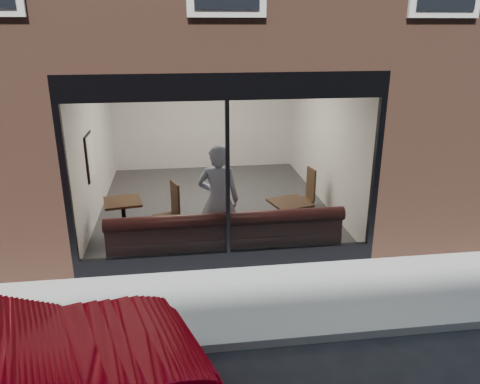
{
  "coord_description": "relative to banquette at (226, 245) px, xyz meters",
  "views": [
    {
      "loc": [
        -0.76,
        -4.91,
        3.83
      ],
      "look_at": [
        0.24,
        2.4,
        1.21
      ],
      "focal_mm": 35.0,
      "sensor_mm": 36.0,
      "label": 1
    }
  ],
  "objects": [
    {
      "name": "sidewalk_near",
      "position": [
        0.0,
        -1.45,
        -0.22
      ],
      "size": [
        40.0,
        2.0,
        0.01
      ],
      "primitive_type": "cube",
      "color": "gray",
      "rests_on": "ground"
    },
    {
      "name": "host_building_pier_left",
      "position": [
        -3.75,
        5.55,
        1.38
      ],
      "size": [
        2.5,
        12.0,
        3.2
      ],
      "primitive_type": "cube",
      "color": "brown",
      "rests_on": "ground"
    },
    {
      "name": "cafe_chair_right",
      "position": [
        1.9,
        1.94,
        0.01
      ],
      "size": [
        0.44,
        0.44,
        0.04
      ],
      "primitive_type": "cube",
      "rotation": [
        0.0,
        0.0,
        3.34
      ],
      "color": "#312013",
      "rests_on": "cafe_floor"
    },
    {
      "name": "storefront_kick",
      "position": [
        0.0,
        -0.4,
        -0.08
      ],
      "size": [
        5.0,
        0.1,
        0.3
      ],
      "primitive_type": "cube",
      "color": "black",
      "rests_on": "ground"
    },
    {
      "name": "storefront_glass",
      "position": [
        0.0,
        -0.43,
        1.33
      ],
      "size": [
        4.8,
        0.0,
        4.8
      ],
      "primitive_type": "plane",
      "rotation": [
        1.57,
        0.0,
        0.0
      ],
      "color": "white",
      "rests_on": "storefront_kick"
    },
    {
      "name": "cafe_wall_left",
      "position": [
        -2.49,
        2.55,
        1.37
      ],
      "size": [
        0.0,
        6.0,
        6.0
      ],
      "primitive_type": "plane",
      "rotation": [
        1.57,
        0.0,
        1.57
      ],
      "color": "silver",
      "rests_on": "ground"
    },
    {
      "name": "banquette",
      "position": [
        0.0,
        0.0,
        0.0
      ],
      "size": [
        4.0,
        0.55,
        0.45
      ],
      "primitive_type": "cube",
      "color": "#341313",
      "rests_on": "cafe_floor"
    },
    {
      "name": "host_building_pier_right",
      "position": [
        3.75,
        5.55,
        1.38
      ],
      "size": [
        2.5,
        12.0,
        3.2
      ],
      "primitive_type": "cube",
      "color": "brown",
      "rests_on": "ground"
    },
    {
      "name": "cafe_chair_left",
      "position": [
        -1.03,
        1.37,
        0.01
      ],
      "size": [
        0.58,
        0.58,
        0.04
      ],
      "primitive_type": "cube",
      "rotation": [
        0.0,
        0.0,
        3.47
      ],
      "color": "#312013",
      "rests_on": "cafe_floor"
    },
    {
      "name": "host_building_backfill",
      "position": [
        0.0,
        8.55,
        1.38
      ],
      "size": [
        5.0,
        6.0,
        3.2
      ],
      "primitive_type": "cube",
      "color": "brown",
      "rests_on": "ground"
    },
    {
      "name": "person",
      "position": [
        -0.1,
        0.22,
        0.76
      ],
      "size": [
        0.8,
        0.6,
        1.98
      ],
      "primitive_type": "imported",
      "rotation": [
        0.0,
        0.0,
        2.95
      ],
      "color": "#A1B6D5",
      "rests_on": "cafe_floor"
    },
    {
      "name": "cafe_table_right",
      "position": [
        1.26,
        0.55,
        0.52
      ],
      "size": [
        0.82,
        0.82,
        0.04
      ],
      "primitive_type": "cube",
      "rotation": [
        0.0,
        0.0,
        0.27
      ],
      "color": "#312013",
      "rests_on": "cafe_floor"
    },
    {
      "name": "cafe_ceiling",
      "position": [
        0.0,
        2.55,
        2.97
      ],
      "size": [
        6.0,
        6.0,
        0.0
      ],
      "primitive_type": "plane",
      "rotation": [
        3.14,
        0.0,
        0.0
      ],
      "color": "white",
      "rests_on": "host_building_upper"
    },
    {
      "name": "storefront_header",
      "position": [
        0.0,
        -0.4,
        2.77
      ],
      "size": [
        5.0,
        0.1,
        0.4
      ],
      "primitive_type": "cube",
      "color": "black",
      "rests_on": "host_building_upper"
    },
    {
      "name": "wall_poster",
      "position": [
        -2.45,
        1.78,
        1.2
      ],
      "size": [
        0.02,
        0.64,
        0.85
      ],
      "primitive_type": "cube",
      "color": "white",
      "rests_on": "cafe_wall_left"
    },
    {
      "name": "storefront_mullion",
      "position": [
        0.0,
        -0.4,
        1.32
      ],
      "size": [
        0.06,
        0.1,
        2.5
      ],
      "primitive_type": "cube",
      "color": "black",
      "rests_on": "storefront_kick"
    },
    {
      "name": "cafe_wall_back",
      "position": [
        0.0,
        5.54,
        1.37
      ],
      "size": [
        5.0,
        0.0,
        5.0
      ],
      "primitive_type": "plane",
      "rotation": [
        1.57,
        0.0,
        0.0
      ],
      "color": "silver",
      "rests_on": "ground"
    },
    {
      "name": "cafe_floor",
      "position": [
        0.0,
        2.55,
        -0.21
      ],
      "size": [
        6.0,
        6.0,
        0.0
      ],
      "primitive_type": "plane",
      "color": "#2D2D30",
      "rests_on": "ground"
    },
    {
      "name": "cafe_table_left",
      "position": [
        -1.83,
        1.03,
        0.52
      ],
      "size": [
        0.77,
        0.77,
        0.04
      ],
      "primitive_type": "cube",
      "rotation": [
        0.0,
        0.0,
        0.17
      ],
      "color": "#312013",
      "rests_on": "cafe_floor"
    },
    {
      "name": "ground",
      "position": [
        0.0,
        -2.45,
        -0.23
      ],
      "size": [
        120.0,
        120.0,
        0.0
      ],
      "primitive_type": "plane",
      "color": "black",
      "rests_on": "ground"
    },
    {
      "name": "cafe_wall_right",
      "position": [
        2.49,
        2.55,
        1.37
      ],
      "size": [
        0.0,
        6.0,
        6.0
      ],
      "primitive_type": "plane",
      "rotation": [
        1.57,
        0.0,
        -1.57
      ],
      "color": "silver",
      "rests_on": "ground"
    },
    {
      "name": "kerb_near",
      "position": [
        0.0,
        -2.5,
        -0.17
      ],
      "size": [
        40.0,
        0.1,
        0.12
      ],
      "primitive_type": "cube",
      "color": "gray",
      "rests_on": "ground"
    }
  ]
}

